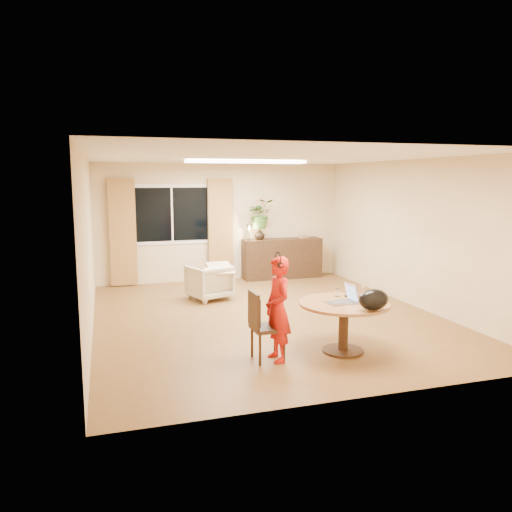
% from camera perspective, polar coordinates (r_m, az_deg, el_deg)
% --- Properties ---
extents(floor, '(6.50, 6.50, 0.00)m').
position_cam_1_polar(floor, '(8.33, 1.23, -6.91)').
color(floor, brown).
rests_on(floor, ground).
extents(ceiling, '(6.50, 6.50, 0.00)m').
position_cam_1_polar(ceiling, '(8.03, 1.30, 11.25)').
color(ceiling, white).
rests_on(ceiling, wall_back).
extents(wall_back, '(5.50, 0.00, 5.50)m').
position_cam_1_polar(wall_back, '(11.20, -3.96, 3.87)').
color(wall_back, tan).
rests_on(wall_back, floor).
extents(wall_left, '(0.00, 6.50, 6.50)m').
position_cam_1_polar(wall_left, '(7.68, -18.62, 1.19)').
color(wall_left, tan).
rests_on(wall_left, floor).
extents(wall_right, '(0.00, 6.50, 6.50)m').
position_cam_1_polar(wall_right, '(9.31, 17.58, 2.49)').
color(wall_right, tan).
rests_on(wall_right, floor).
extents(window, '(1.70, 0.03, 1.30)m').
position_cam_1_polar(window, '(10.97, -9.57, 4.71)').
color(window, white).
rests_on(window, wall_back).
extents(curtain_left, '(0.55, 0.08, 2.25)m').
position_cam_1_polar(curtain_left, '(10.84, -14.99, 2.61)').
color(curtain_left, olive).
rests_on(curtain_left, wall_back).
extents(curtain_right, '(0.55, 0.08, 2.25)m').
position_cam_1_polar(curtain_right, '(11.11, -4.09, 3.02)').
color(curtain_right, olive).
rests_on(curtain_right, wall_back).
extents(ceiling_panel, '(2.20, 0.35, 0.05)m').
position_cam_1_polar(ceiling_panel, '(9.17, -1.10, 10.72)').
color(ceiling_panel, white).
rests_on(ceiling_panel, ceiling).
extents(dining_table, '(1.17, 1.17, 0.67)m').
position_cam_1_polar(dining_table, '(6.64, 10.01, -6.43)').
color(dining_table, brown).
rests_on(dining_table, floor).
extents(dining_chair, '(0.44, 0.40, 0.89)m').
position_cam_1_polar(dining_chair, '(6.28, 1.36, -7.97)').
color(dining_chair, black).
rests_on(dining_chair, floor).
extents(child, '(0.50, 0.35, 1.32)m').
position_cam_1_polar(child, '(6.22, 2.50, -6.09)').
color(child, red).
rests_on(child, floor).
extents(laptop, '(0.41, 0.30, 0.26)m').
position_cam_1_polar(laptop, '(6.53, 9.63, -4.24)').
color(laptop, '#B7B7BC').
rests_on(laptop, dining_table).
extents(tumbler, '(0.08, 0.08, 0.10)m').
position_cam_1_polar(tumbler, '(6.92, 9.31, -4.15)').
color(tumbler, white).
rests_on(tumbler, dining_table).
extents(wine_glass, '(0.08, 0.08, 0.20)m').
position_cam_1_polar(wine_glass, '(6.90, 12.14, -3.84)').
color(wine_glass, white).
rests_on(wine_glass, dining_table).
extents(pot_lid, '(0.26, 0.26, 0.04)m').
position_cam_1_polar(pot_lid, '(6.95, 10.97, -4.42)').
color(pot_lid, white).
rests_on(pot_lid, dining_table).
extents(handbag, '(0.41, 0.26, 0.26)m').
position_cam_1_polar(handbag, '(6.27, 13.30, -4.88)').
color(handbag, black).
rests_on(handbag, dining_table).
extents(armchair, '(0.91, 0.92, 0.66)m').
position_cam_1_polar(armchair, '(9.48, -5.37, -2.96)').
color(armchair, beige).
rests_on(armchair, floor).
extents(throw, '(0.47, 0.57, 0.03)m').
position_cam_1_polar(throw, '(9.39, -4.11, -0.91)').
color(throw, beige).
rests_on(throw, armchair).
extents(sideboard, '(1.82, 0.44, 0.91)m').
position_cam_1_polar(sideboard, '(11.45, 2.99, -0.27)').
color(sideboard, black).
rests_on(sideboard, floor).
extents(vase, '(0.28, 0.28, 0.25)m').
position_cam_1_polar(vase, '(11.20, 0.40, 2.52)').
color(vase, black).
rests_on(vase, sideboard).
extents(bouquet, '(0.67, 0.60, 0.66)m').
position_cam_1_polar(bouquet, '(11.17, 0.55, 4.84)').
color(bouquet, '#3B6C28').
rests_on(bouquet, vase).
extents(book_stack, '(0.22, 0.19, 0.08)m').
position_cam_1_polar(book_stack, '(11.57, 5.45, 2.26)').
color(book_stack, brown).
rests_on(book_stack, sideboard).
extents(desk_lamp, '(0.19, 0.19, 0.36)m').
position_cam_1_polar(desk_lamp, '(11.08, -0.79, 2.75)').
color(desk_lamp, black).
rests_on(desk_lamp, sideboard).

